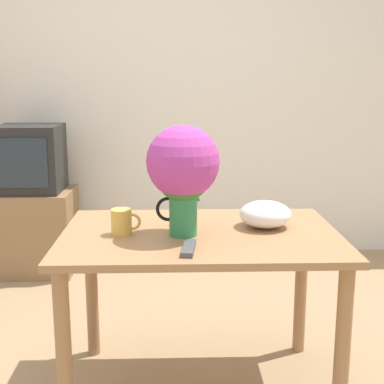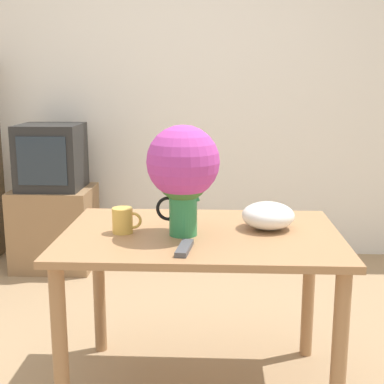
# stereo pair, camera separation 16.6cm
# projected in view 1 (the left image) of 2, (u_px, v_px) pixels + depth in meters

# --- Properties ---
(ground_plane) EXTENTS (12.00, 12.00, 0.00)m
(ground_plane) POSITION_uv_depth(u_px,v_px,m) (148.00, 383.00, 2.46)
(ground_plane) COLOR #9E7F5B
(wall_back) EXTENTS (8.00, 0.05, 2.60)m
(wall_back) POSITION_uv_depth(u_px,v_px,m) (158.00, 88.00, 4.08)
(wall_back) COLOR silver
(wall_back) RESTS_ON ground_plane
(table) EXTENTS (1.17, 0.80, 0.74)m
(table) POSITION_uv_depth(u_px,v_px,m) (200.00, 257.00, 2.29)
(table) COLOR #A3754C
(table) RESTS_ON ground_plane
(flower_vase) EXTENTS (0.30, 0.30, 0.46)m
(flower_vase) POSITION_uv_depth(u_px,v_px,m) (183.00, 169.00, 2.16)
(flower_vase) COLOR #2D844C
(flower_vase) RESTS_ON table
(coffee_mug) EXTENTS (0.12, 0.09, 0.11)m
(coffee_mug) POSITION_uv_depth(u_px,v_px,m) (122.00, 222.00, 2.22)
(coffee_mug) COLOR gold
(coffee_mug) RESTS_ON table
(white_bowl) EXTENTS (0.23, 0.23, 0.12)m
(white_bowl) POSITION_uv_depth(u_px,v_px,m) (265.00, 214.00, 2.33)
(white_bowl) COLOR white
(white_bowl) RESTS_ON table
(remote_control) EXTENTS (0.06, 0.18, 0.02)m
(remote_control) POSITION_uv_depth(u_px,v_px,m) (189.00, 248.00, 2.02)
(remote_control) COLOR #4C4C51
(remote_control) RESTS_ON table
(tv_stand) EXTENTS (0.56, 0.48, 0.59)m
(tv_stand) POSITION_uv_depth(u_px,v_px,m) (35.00, 231.00, 3.86)
(tv_stand) COLOR #8E6B47
(tv_stand) RESTS_ON ground_plane
(tv_set) EXTENTS (0.44, 0.43, 0.46)m
(tv_set) POSITION_uv_depth(u_px,v_px,m) (30.00, 158.00, 3.75)
(tv_set) COLOR black
(tv_set) RESTS_ON tv_stand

